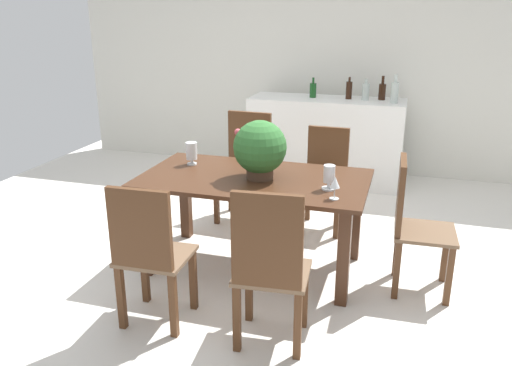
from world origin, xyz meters
TOP-DOWN VIEW (x-y plane):
  - ground_plane at (0.00, 0.00)m, footprint 7.04×7.04m
  - back_wall at (0.00, 2.60)m, footprint 6.40×0.10m
  - dining_table at (0.00, -0.26)m, footprint 1.72×0.95m
  - chair_near_right at (0.39, -1.24)m, footprint 0.47×0.44m
  - chair_foot_end at (1.17, -0.26)m, footprint 0.44×0.43m
  - chair_near_left at (-0.38, -1.24)m, footprint 0.45×0.42m
  - chair_far_left at (-0.38, 0.73)m, footprint 0.49×0.46m
  - chair_far_right at (0.39, 0.72)m, footprint 0.43×0.43m
  - flower_centerpiece at (0.05, -0.27)m, footprint 0.40×0.40m
  - crystal_vase_left at (-0.58, -0.09)m, footprint 0.09×0.09m
  - crystal_vase_center_near at (0.59, -0.38)m, footprint 0.10×0.10m
  - wine_glass at (0.65, -0.56)m, footprint 0.07×0.07m
  - kitchen_counter at (0.17, 2.04)m, footprint 1.76×0.59m
  - wine_bottle_tall at (-0.01, 2.08)m, footprint 0.08×0.08m
  - wine_bottle_clear at (0.91, 1.96)m, footprint 0.08×0.08m
  - wine_bottle_green at (0.40, 2.09)m, footprint 0.07×0.07m
  - wine_bottle_amber at (0.59, 2.06)m, footprint 0.08×0.08m
  - wine_bottle_dark at (0.77, 2.14)m, footprint 0.08×0.08m

SIDE VIEW (x-z plane):
  - ground_plane at x=0.00m, z-range 0.00..0.00m
  - kitchen_counter at x=0.17m, z-range 0.00..0.99m
  - chair_far_right at x=0.39m, z-range 0.05..0.98m
  - chair_foot_end at x=1.17m, z-range 0.05..1.03m
  - chair_near_left at x=-0.38m, z-range 0.05..1.02m
  - chair_near_right at x=0.39m, z-range 0.05..1.08m
  - chair_far_left at x=-0.38m, z-range 0.05..1.08m
  - dining_table at x=0.00m, z-range 0.25..1.00m
  - crystal_vase_center_near at x=0.59m, z-range 0.76..0.94m
  - crystal_vase_left at x=-0.58m, z-range 0.76..0.95m
  - wine_glass at x=0.65m, z-range 0.78..0.94m
  - flower_centerpiece at x=0.05m, z-range 0.76..1.20m
  - wine_bottle_tall at x=-0.01m, z-range 0.96..1.19m
  - wine_bottle_amber at x=0.59m, z-range 0.97..1.20m
  - wine_bottle_dark at x=0.77m, z-range 0.95..1.22m
  - wine_bottle_green at x=0.40m, z-range 0.96..1.21m
  - wine_bottle_clear at x=0.91m, z-range 0.95..1.26m
  - back_wall at x=0.00m, z-range 0.00..2.60m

